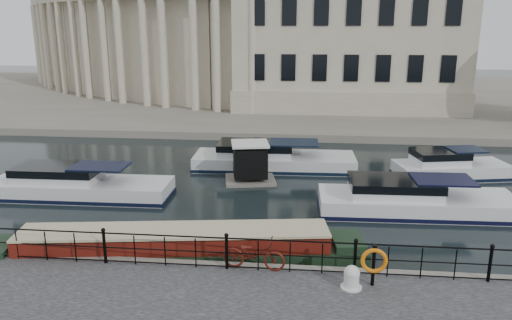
{
  "coord_description": "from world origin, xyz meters",
  "views": [
    {
      "loc": [
        2.38,
        -16.49,
        8.08
      ],
      "look_at": [
        0.5,
        2.0,
        3.0
      ],
      "focal_mm": 35.0,
      "sensor_mm": 36.0,
      "label": 1
    }
  ],
  "objects": [
    {
      "name": "bicycle",
      "position": [
        0.86,
        -2.19,
        1.07
      ],
      "size": [
        2.05,
        0.87,
        1.05
      ],
      "primitive_type": "imported",
      "rotation": [
        0.0,
        0.0,
        1.48
      ],
      "color": "#4F160E",
      "rests_on": "near_quay"
    },
    {
      "name": "narrowboat",
      "position": [
        -2.08,
        -0.8,
        0.37
      ],
      "size": [
        13.57,
        3.64,
        1.5
      ],
      "rotation": [
        0.0,
        0.0,
        0.14
      ],
      "color": "black",
      "rests_on": "ground_plane"
    },
    {
      "name": "mooring_bollard",
      "position": [
        3.84,
        -3.06,
        0.88
      ],
      "size": [
        0.63,
        0.63,
        0.71
      ],
      "color": "silver",
      "rests_on": "near_quay"
    },
    {
      "name": "ground_plane",
      "position": [
        0.0,
        0.0,
        0.0
      ],
      "size": [
        160.0,
        160.0,
        0.0
      ],
      "primitive_type": "plane",
      "color": "black",
      "rests_on": "ground"
    },
    {
      "name": "civic_building",
      "position": [
        -1.0,
        34.71,
        7.04
      ],
      "size": [
        53.55,
        31.84,
        16.85
      ],
      "color": "#ADA38C",
      "rests_on": "far_bank"
    },
    {
      "name": "life_ring_post",
      "position": [
        4.48,
        -2.9,
        1.36
      ],
      "size": [
        0.79,
        0.21,
        1.29
      ],
      "color": "black",
      "rests_on": "near_quay"
    },
    {
      "name": "far_bank",
      "position": [
        0.0,
        39.0,
        0.28
      ],
      "size": [
        120.0,
        42.0,
        0.55
      ],
      "primitive_type": "cube",
      "color": "#6B665B",
      "rests_on": "ground_plane"
    },
    {
      "name": "railing",
      "position": [
        0.0,
        -2.25,
        1.2
      ],
      "size": [
        24.14,
        0.14,
        1.22
      ],
      "color": "black",
      "rests_on": "near_quay"
    },
    {
      "name": "harbour_hut",
      "position": [
        -0.49,
        8.64,
        0.95
      ],
      "size": [
        2.94,
        2.6,
        2.16
      ],
      "rotation": [
        0.0,
        0.0,
        0.18
      ],
      "color": "#6B665B",
      "rests_on": "ground_plane"
    },
    {
      "name": "cabin_cruisers",
      "position": [
        1.55,
        7.87,
        0.37
      ],
      "size": [
        26.26,
        9.46,
        1.99
      ],
      "color": "silver",
      "rests_on": "ground_plane"
    }
  ]
}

